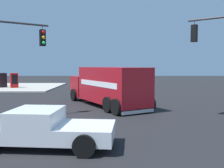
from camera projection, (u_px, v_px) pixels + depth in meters
ground_plane at (108, 102)px, 20.01m from camera, size 100.00×100.00×0.00m
sidewalk_corner_far at (11, 87)px, 33.37m from camera, size 12.69×12.69×0.14m
delivery_truck at (107, 86)px, 18.17m from camera, size 8.66×6.44×2.84m
pickup_white at (42, 127)px, 9.08m from camera, size 2.57×5.34×1.38m
vending_machine_red at (2, 80)px, 31.93m from camera, size 1.17×1.17×1.85m
vending_machine_blue at (14, 80)px, 31.46m from camera, size 1.10×1.16×1.85m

